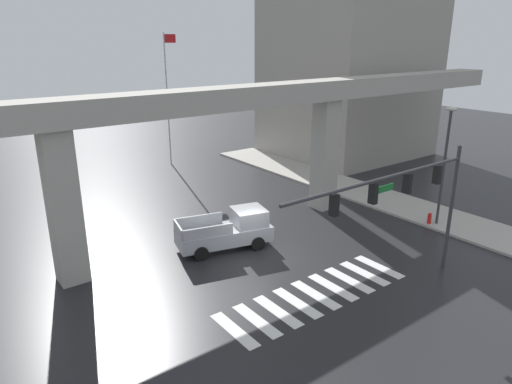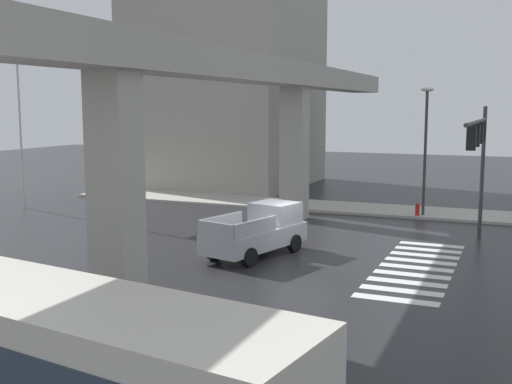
# 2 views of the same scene
# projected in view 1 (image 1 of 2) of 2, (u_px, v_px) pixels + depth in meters

# --- Properties ---
(ground_plane) EXTENTS (120.00, 120.00, 0.00)m
(ground_plane) POSITION_uv_depth(u_px,v_px,m) (253.00, 257.00, 24.20)
(ground_plane) COLOR #232326
(crosswalk_stripes) EXTENTS (9.35, 2.80, 0.01)m
(crosswalk_stripes) POSITION_uv_depth(u_px,v_px,m) (315.00, 295.00, 20.65)
(crosswalk_stripes) COLOR silver
(crosswalk_stripes) RESTS_ON ground
(elevated_overpass) EXTENTS (50.07, 1.92, 8.47)m
(elevated_overpass) POSITION_uv_depth(u_px,v_px,m) (216.00, 114.00, 24.39)
(elevated_overpass) COLOR #ADA89E
(elevated_overpass) RESTS_ON ground
(sidewalk_east) EXTENTS (4.00, 36.00, 0.15)m
(sidewalk_east) POSITION_uv_depth(u_px,v_px,m) (380.00, 198.00, 32.96)
(sidewalk_east) COLOR #ADA89E
(sidewalk_east) RESTS_ON ground
(pickup_truck) EXTENTS (5.41, 3.09, 2.08)m
(pickup_truck) POSITION_uv_depth(u_px,v_px,m) (229.00, 231.00, 25.05)
(pickup_truck) COLOR #A8AAAF
(pickup_truck) RESTS_ON ground
(traffic_signal_mast) EXTENTS (10.89, 0.32, 6.20)m
(traffic_signal_mast) POSITION_uv_depth(u_px,v_px,m) (408.00, 192.00, 19.70)
(traffic_signal_mast) COLOR #38383D
(traffic_signal_mast) RESTS_ON ground
(street_lamp_near_corner) EXTENTS (0.44, 0.70, 7.24)m
(street_lamp_near_corner) POSITION_uv_depth(u_px,v_px,m) (446.00, 153.00, 26.85)
(street_lamp_near_corner) COLOR #38383D
(street_lamp_near_corner) RESTS_ON ground
(fire_hydrant) EXTENTS (0.24, 0.24, 0.85)m
(fire_hydrant) POSITION_uv_depth(u_px,v_px,m) (429.00, 219.00, 28.12)
(fire_hydrant) COLOR red
(fire_hydrant) RESTS_ON ground
(flagpole) EXTENTS (1.16, 0.12, 11.40)m
(flagpole) POSITION_uv_depth(u_px,v_px,m) (168.00, 91.00, 40.18)
(flagpole) COLOR silver
(flagpole) RESTS_ON ground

